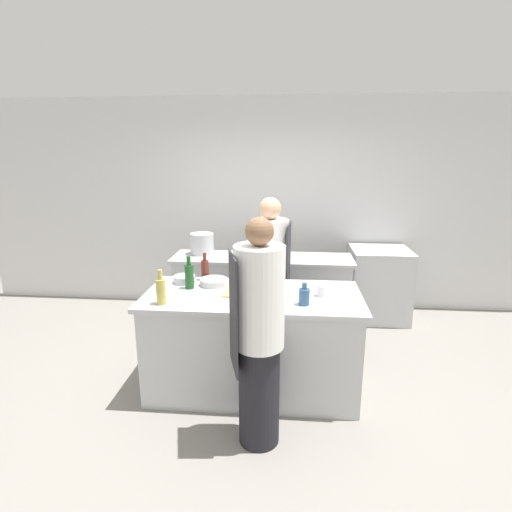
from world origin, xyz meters
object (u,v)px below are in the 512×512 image
at_px(oven_range, 378,284).
at_px(chef_at_stove, 270,278).
at_px(bottle_olive_oil, 189,276).
at_px(bottle_vinegar, 161,291).
at_px(cup, 322,291).
at_px(bowl_prep_small, 184,279).
at_px(stockpot, 202,244).
at_px(chef_at_prep_near, 259,336).
at_px(bowl_mixing_large, 214,282).
at_px(bottle_wine, 205,269).
at_px(bottle_cooking_oil, 304,296).

bearing_deg(oven_range, chef_at_stove, -142.69).
distance_m(bottle_olive_oil, bottle_vinegar, 0.42).
bearing_deg(bottle_vinegar, cup, 12.59).
bearing_deg(bottle_vinegar, bowl_prep_small, 85.52).
distance_m(oven_range, stockpot, 2.31).
bearing_deg(chef_at_prep_near, cup, -50.80).
xyz_separation_m(oven_range, bowl_mixing_large, (-1.84, -1.53, 0.48)).
bearing_deg(cup, bowl_prep_small, 168.46).
xyz_separation_m(chef_at_stove, bottle_olive_oil, (-0.70, -0.60, 0.19)).
height_order(chef_at_prep_near, stockpot, chef_at_prep_near).
xyz_separation_m(oven_range, bowl_prep_small, (-2.13, -1.48, 0.48)).
distance_m(bottle_wine, stockpot, 1.03).
relative_size(chef_at_stove, bottle_cooking_oil, 9.03).
bearing_deg(bottle_vinegar, oven_range, 43.00).
height_order(bottle_cooking_oil, cup, bottle_cooking_oil).
relative_size(bottle_cooking_oil, stockpot, 0.66).
distance_m(chef_at_prep_near, bottle_cooking_oil, 0.60).
height_order(bottle_cooking_oil, stockpot, stockpot).
distance_m(oven_range, bowl_mixing_large, 2.44).
relative_size(chef_at_prep_near, cup, 17.59).
height_order(chef_at_prep_near, bowl_prep_small, chef_at_prep_near).
height_order(bottle_wine, stockpot, bottle_wine).
xyz_separation_m(cup, stockpot, (-1.33, 1.36, 0.08)).
bearing_deg(bottle_wine, bottle_cooking_oil, -31.52).
distance_m(bottle_cooking_oil, stockpot, 1.96).
bearing_deg(bottle_wine, bottle_olive_oil, -109.07).
distance_m(bottle_cooking_oil, bowl_prep_small, 1.20).
relative_size(oven_range, bottle_cooking_oil, 4.96).
bearing_deg(chef_at_stove, cup, 39.32).
height_order(bottle_olive_oil, bowl_mixing_large, bottle_olive_oil).
distance_m(oven_range, bowl_prep_small, 2.64).
height_order(oven_range, chef_at_stove, chef_at_stove).
xyz_separation_m(bottle_cooking_oil, bowl_mixing_large, (-0.82, 0.42, -0.04)).
xyz_separation_m(chef_at_prep_near, cup, (0.48, 0.70, 0.10)).
bearing_deg(oven_range, bottle_wine, -144.86).
height_order(bottle_olive_oil, bottle_wine, bottle_olive_oil).
bearing_deg(oven_range, cup, -116.55).
bearing_deg(bottle_wine, cup, -18.39).
bearing_deg(bowl_prep_small, bottle_olive_oil, -59.80).
bearing_deg(bottle_wine, stockpot, 103.95).
bearing_deg(chef_at_stove, bowl_prep_small, -54.82).
bearing_deg(bottle_vinegar, chef_at_prep_near, -26.20).
bearing_deg(bottle_vinegar, bottle_olive_oil, 71.54).
relative_size(oven_range, bowl_prep_small, 4.48).
relative_size(bottle_vinegar, bowl_mixing_large, 1.15).
height_order(chef_at_stove, bottle_olive_oil, chef_at_stove).
bearing_deg(bowl_mixing_large, stockpot, 107.37).
xyz_separation_m(oven_range, bottle_vinegar, (-2.17, -2.03, 0.56)).
distance_m(oven_range, bottle_wine, 2.45).
xyz_separation_m(oven_range, bottle_wine, (-1.95, -1.37, 0.55)).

